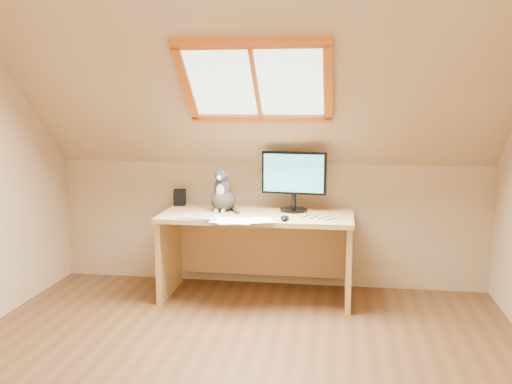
# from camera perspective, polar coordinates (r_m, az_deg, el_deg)

# --- Properties ---
(ground) EXTENTS (3.50, 3.50, 0.00)m
(ground) POSITION_cam_1_polar(r_m,az_deg,el_deg) (3.22, -2.93, -18.60)
(ground) COLOR brown
(ground) RESTS_ON ground
(room_shell) EXTENTS (3.52, 3.52, 2.41)m
(room_shell) POSITION_cam_1_polar(r_m,az_deg,el_deg) (2.76, -3.55, 7.74)
(room_shell) COLOR tan
(room_shell) RESTS_ON ground
(desk) EXTENTS (1.44, 0.63, 0.66)m
(desk) POSITION_cam_1_polar(r_m,az_deg,el_deg) (4.41, 0.20, -4.68)
(desk) COLOR tan
(desk) RESTS_ON ground
(monitor) EXTENTS (0.50, 0.21, 0.46)m
(monitor) POSITION_cam_1_polar(r_m,az_deg,el_deg) (4.36, 3.82, 1.49)
(monitor) COLOR black
(monitor) RESTS_ON desk
(cat) EXTENTS (0.22, 0.25, 0.36)m
(cat) POSITION_cam_1_polar(r_m,az_deg,el_deg) (4.39, -3.35, -0.24)
(cat) COLOR #393532
(cat) RESTS_ON desk
(desk_speaker) EXTENTS (0.10, 0.10, 0.13)m
(desk_speaker) POSITION_cam_1_polar(r_m,az_deg,el_deg) (4.67, -7.63, -0.53)
(desk_speaker) COLOR black
(desk_speaker) RESTS_ON desk
(graphics_tablet) EXTENTS (0.30, 0.23, 0.01)m
(graphics_tablet) POSITION_cam_1_polar(r_m,az_deg,el_deg) (4.17, -5.60, -2.47)
(graphics_tablet) COLOR #B2B2B7
(graphics_tablet) RESTS_ON desk
(mouse) EXTENTS (0.07, 0.11, 0.03)m
(mouse) POSITION_cam_1_polar(r_m,az_deg,el_deg) (4.05, 2.90, -2.63)
(mouse) COLOR black
(mouse) RESTS_ON desk
(papers) EXTENTS (0.35, 0.30, 0.01)m
(papers) POSITION_cam_1_polar(r_m,az_deg,el_deg) (4.05, -1.06, -2.81)
(papers) COLOR white
(papers) RESTS_ON desk
(cables) EXTENTS (0.51, 0.26, 0.01)m
(cables) POSITION_cam_1_polar(r_m,az_deg,el_deg) (4.15, 4.92, -2.56)
(cables) COLOR silver
(cables) RESTS_ON desk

